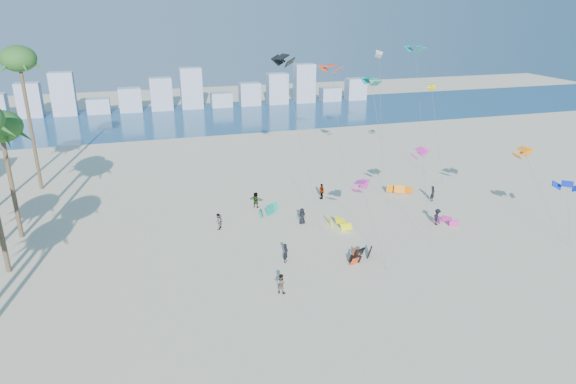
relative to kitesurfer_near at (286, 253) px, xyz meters
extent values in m
plane|color=beige|center=(-1.38, -11.16, -0.85)|extent=(220.00, 220.00, 0.00)
plane|color=navy|center=(-1.38, 60.84, -0.85)|extent=(220.00, 220.00, 0.00)
imported|color=black|center=(0.00, 0.00, 0.00)|extent=(0.69, 0.74, 1.70)
imported|color=gray|center=(-1.75, -4.66, -0.05)|extent=(0.98, 0.95, 1.60)
imported|color=black|center=(3.82, 7.28, -0.03)|extent=(0.87, 0.63, 1.65)
imported|color=gray|center=(8.07, 13.28, 0.05)|extent=(0.59, 1.11, 1.80)
imported|color=black|center=(16.67, 3.21, -0.01)|extent=(1.18, 1.23, 1.68)
imported|color=gray|center=(0.36, 12.88, 0.01)|extent=(1.55, 1.40, 1.72)
imported|color=black|center=(19.74, 9.11, 0.03)|extent=(0.77, 0.71, 1.77)
imported|color=gray|center=(-4.49, 8.31, -0.03)|extent=(0.93, 1.00, 1.64)
cylinder|color=#595959|center=(7.56, -1.03, 2.07)|extent=(0.21, 5.80, 5.86)
cylinder|color=#595959|center=(14.48, 12.28, 5.68)|extent=(0.45, 5.59, 13.08)
cylinder|color=#595959|center=(25.04, -0.90, 2.95)|extent=(1.30, 5.24, 7.62)
cylinder|color=#595959|center=(3.95, 7.96, 7.16)|extent=(2.32, 5.88, 16.03)
cylinder|color=#595959|center=(17.74, 18.97, 6.83)|extent=(0.03, 2.87, 15.37)
cylinder|color=#595959|center=(26.37, -3.02, 1.68)|extent=(0.79, 2.23, 5.08)
cylinder|color=#595959|center=(13.66, 22.93, 5.80)|extent=(0.51, 5.22, 13.31)
cylinder|color=#595959|center=(22.97, 14.33, 5.08)|extent=(1.43, 2.54, 11.87)
cylinder|color=#595959|center=(14.08, 1.50, 2.98)|extent=(1.09, 5.03, 7.68)
cylinder|color=#595959|center=(23.92, 20.23, 7.03)|extent=(0.61, 4.33, 15.76)
cylinder|color=brown|center=(-22.68, 11.84, 4.49)|extent=(0.40, 0.40, 10.69)
ellipsoid|color=#265F21|center=(-22.68, 11.84, 9.84)|extent=(3.80, 3.80, 2.85)
cylinder|color=brown|center=(-22.94, 25.84, 6.73)|extent=(0.40, 0.40, 15.16)
ellipsoid|color=#265F21|center=(-22.94, 25.84, 14.31)|extent=(3.80, 3.80, 2.85)
cube|color=#9EADBF|center=(-30.98, 70.84, 2.45)|extent=(4.40, 3.00, 6.60)
cube|color=#9EADBF|center=(-24.78, 70.84, 3.35)|extent=(4.40, 3.00, 8.40)
cube|color=#9EADBF|center=(-18.58, 70.84, 0.65)|extent=(4.40, 3.00, 3.00)
cube|color=#9EADBF|center=(-12.38, 70.84, 1.55)|extent=(4.40, 3.00, 4.80)
cube|color=#9EADBF|center=(-6.18, 70.84, 2.45)|extent=(4.40, 3.00, 6.60)
cube|color=#9EADBF|center=(0.02, 70.84, 3.35)|extent=(4.40, 3.00, 8.40)
cube|color=#9EADBF|center=(6.22, 70.84, 0.65)|extent=(4.40, 3.00, 3.00)
cube|color=#9EADBF|center=(12.42, 70.84, 1.55)|extent=(4.40, 3.00, 4.80)
cube|color=#9EADBF|center=(18.62, 70.84, 2.45)|extent=(4.40, 3.00, 6.60)
cube|color=#9EADBF|center=(24.82, 70.84, 3.35)|extent=(4.40, 3.00, 8.40)
cube|color=#9EADBF|center=(31.02, 70.84, 0.65)|extent=(4.40, 3.00, 3.00)
cube|color=#9EADBF|center=(37.22, 70.84, 1.55)|extent=(4.40, 3.00, 4.80)
camera|label=1|loc=(-10.78, -37.27, 19.99)|focal=31.71mm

